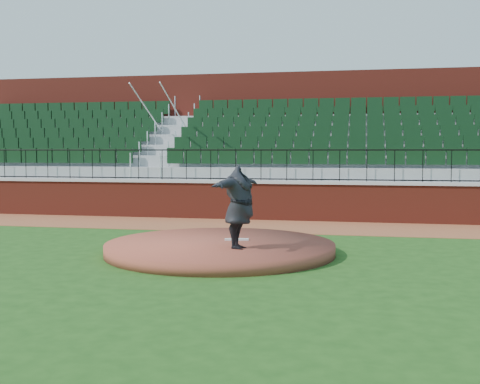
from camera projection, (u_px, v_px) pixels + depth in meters
name	position (u px, v px, depth m)	size (l,w,h in m)	color
ground	(226.00, 257.00, 12.89)	(90.00, 90.00, 0.00)	#1B4413
warning_track	(266.00, 226.00, 18.16)	(34.00, 3.20, 0.01)	brown
field_wall	(274.00, 202.00, 19.68)	(34.00, 0.35, 1.20)	maroon
wall_cap	(274.00, 182.00, 19.64)	(34.00, 0.45, 0.10)	#B7B7B7
wall_railing	(274.00, 165.00, 19.60)	(34.00, 0.05, 1.00)	black
seating_stands	(285.00, 150.00, 22.23)	(34.00, 5.10, 4.60)	gray
concourse_wall	(293.00, 139.00, 24.93)	(34.00, 0.50, 5.50)	maroon
pitchers_mound	(220.00, 248.00, 13.31)	(5.07, 5.07, 0.25)	brown
pitching_rubber	(237.00, 239.00, 13.63)	(0.54, 0.14, 0.04)	silver
pitcher	(239.00, 207.00, 12.41)	(2.13, 0.58, 1.73)	black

